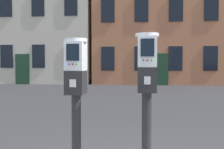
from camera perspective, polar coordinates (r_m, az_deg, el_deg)
The scene contains 4 objects.
parking_meter_near_kerb at distance 2.43m, azimuth -8.15°, elevation -2.90°, with size 0.22×0.25×1.49m.
parking_meter_twin_adjacent at distance 2.36m, azimuth 7.91°, elevation -2.36°, with size 0.22×0.25×1.53m.
townhouse_green_painted at distance 21.12m, azimuth -13.50°, elevation 12.96°, with size 6.91×5.81×10.60m.
townhouse_grey_stucco at distance 20.79m, azimuth 9.71°, elevation 16.36°, with size 8.91×6.75×12.87m.
Camera 1 is at (0.10, -2.63, 1.39)m, focal length 40.28 mm.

